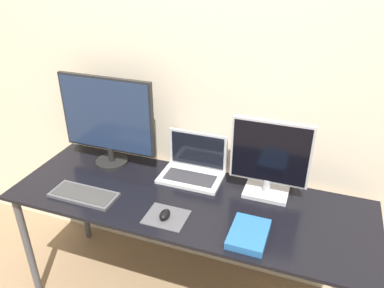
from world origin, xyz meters
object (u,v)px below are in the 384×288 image
(keyboard, at_px, (84,195))
(mouse, at_px, (165,215))
(laptop, at_px, (194,166))
(monitor_right, at_px, (270,159))
(monitor_left, at_px, (107,120))
(book, at_px, (249,234))

(keyboard, xyz_separation_m, mouse, (0.46, -0.02, 0.01))
(laptop, bearing_deg, monitor_right, -6.07)
(monitor_left, height_order, monitor_right, monitor_left)
(monitor_right, relative_size, laptop, 1.22)
(keyboard, bearing_deg, mouse, -2.65)
(monitor_right, bearing_deg, keyboard, -158.62)
(monitor_left, distance_m, mouse, 0.66)
(monitor_left, relative_size, monitor_right, 1.36)
(monitor_right, xyz_separation_m, mouse, (-0.41, -0.36, -0.18))
(mouse, bearing_deg, monitor_left, 143.94)
(keyboard, bearing_deg, monitor_left, 96.09)
(monitor_left, xyz_separation_m, mouse, (0.49, -0.36, -0.25))
(monitor_right, distance_m, mouse, 0.57)
(mouse, height_order, book, mouse)
(monitor_left, xyz_separation_m, laptop, (0.49, 0.04, -0.22))
(monitor_right, bearing_deg, book, -92.28)
(monitor_left, distance_m, monitor_right, 0.90)
(mouse, xyz_separation_m, book, (0.39, 0.01, -0.01))
(monitor_left, height_order, laptop, monitor_left)
(monitor_right, distance_m, book, 0.40)
(monitor_left, bearing_deg, monitor_right, -0.00)
(monitor_left, relative_size, mouse, 7.60)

